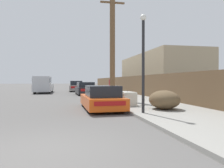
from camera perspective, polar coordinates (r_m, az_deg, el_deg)
The scene contains 13 objects.
ground_plane at distance 4.83m, azimuth -18.37°, elevation -16.75°, with size 220.00×220.00×0.00m, color #595654.
sidewalk_curb at distance 28.50m, azimuth -1.94°, elevation -1.95°, with size 4.20×63.00×0.12m, color gray.
discarded_fridge at distance 12.12m, azimuth 3.83°, elevation -3.75°, with size 0.73×1.60×0.75m.
parked_sports_car_red at distance 11.13m, azimuth -2.77°, elevation -3.81°, with size 1.86×4.32×1.21m.
car_parked_mid at distance 22.77m, azimuth -6.99°, elevation -1.26°, with size 2.02×4.24×1.31m.
car_parked_far at distance 30.19m, azimuth -9.35°, elevation -0.64°, with size 1.88×4.26×1.44m.
pickup_truck at distance 27.06m, azimuth -17.53°, elevation -0.22°, with size 2.02×5.30×1.95m.
utility_pole at distance 16.22m, azimuth 0.11°, elevation 10.26°, with size 1.80×0.39×7.84m.
street_lamp at distance 9.24m, azimuth 8.16°, elevation 7.53°, with size 0.26×0.26×4.09m.
brush_pile at distance 10.61m, azimuth 13.51°, elevation -4.01°, with size 1.42×1.65×0.88m.
wooden_fence at distance 26.69m, azimuth 3.00°, elevation -0.04°, with size 0.08×46.48×1.83m, color brown.
building_right_house at distance 30.28m, azimuth 11.97°, elevation 2.73°, with size 6.00×16.38×4.90m, color tan.
pedestrian at distance 24.97m, azimuth -0.44°, elevation -0.18°, with size 0.34×0.34×1.72m.
Camera 1 is at (0.55, -4.57, 1.46)m, focal length 35.00 mm.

